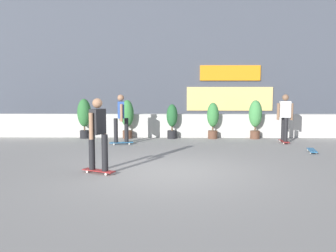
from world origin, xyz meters
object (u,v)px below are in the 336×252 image
at_px(potted_plant_4, 255,117).
at_px(skater_far_right, 285,116).
at_px(potted_plant_1, 127,116).
at_px(potted_plant_0, 84,115).
at_px(skater_far_left, 98,132).
at_px(skateboard_near_camera, 312,150).
at_px(skater_by_wall_right, 121,117).
at_px(potted_plant_2, 172,119).
at_px(potted_plant_3, 213,118).

height_order(potted_plant_4, skater_far_right, skater_far_right).
bearing_deg(potted_plant_1, potted_plant_0, 180.00).
xyz_separation_m(potted_plant_0, skater_far_right, (7.27, -1.06, 0.06)).
height_order(potted_plant_0, potted_plant_4, potted_plant_0).
height_order(potted_plant_1, potted_plant_4, potted_plant_1).
xyz_separation_m(skater_far_left, skateboard_near_camera, (5.83, 2.82, -0.88)).
relative_size(skater_by_wall_right, skateboard_near_camera, 2.06).
bearing_deg(skater_far_left, skateboard_near_camera, 25.81).
height_order(potted_plant_0, potted_plant_1, potted_plant_0).
distance_m(skater_far_left, skateboard_near_camera, 6.53).
relative_size(skater_far_left, skateboard_near_camera, 2.06).
xyz_separation_m(potted_plant_4, skater_far_right, (0.79, -1.06, 0.10)).
xyz_separation_m(potted_plant_0, skater_by_wall_right, (1.62, -1.51, 0.06)).
distance_m(potted_plant_0, potted_plant_1, 1.64).
height_order(potted_plant_2, skater_far_left, skater_far_left).
bearing_deg(skateboard_near_camera, skater_far_left, -154.19).
bearing_deg(potted_plant_4, potted_plant_0, -180.00).
height_order(skater_far_left, skater_by_wall_right, same).
bearing_deg(potted_plant_3, potted_plant_4, 0.00).
height_order(potted_plant_2, potted_plant_4, potted_plant_4).
bearing_deg(potted_plant_4, skater_far_right, -53.46).
distance_m(potted_plant_1, skater_far_left, 5.77).
height_order(potted_plant_3, skater_far_right, skater_far_right).
bearing_deg(potted_plant_0, skateboard_near_camera, -21.36).
xyz_separation_m(potted_plant_3, skater_by_wall_right, (-3.26, -1.51, 0.17)).
height_order(potted_plant_3, skater_by_wall_right, skater_by_wall_right).
bearing_deg(potted_plant_2, potted_plant_3, 0.00).
xyz_separation_m(potted_plant_3, skater_far_right, (2.39, -1.06, 0.17)).
distance_m(potted_plant_1, skateboard_near_camera, 6.65).
bearing_deg(potted_plant_3, skater_far_left, -118.77).
height_order(potted_plant_1, potted_plant_2, potted_plant_1).
bearing_deg(potted_plant_3, skater_by_wall_right, -155.11).
xyz_separation_m(potted_plant_0, skateboard_near_camera, (7.54, -2.95, -0.81)).
relative_size(skater_far_left, skater_far_right, 1.00).
bearing_deg(potted_plant_3, skateboard_near_camera, -47.94).
bearing_deg(potted_plant_3, skater_far_right, -24.02).
distance_m(skater_far_left, skater_far_right, 7.28).
height_order(skater_by_wall_right, skateboard_near_camera, skater_by_wall_right).
bearing_deg(skater_far_left, potted_plant_0, 106.54).
distance_m(skater_far_right, skateboard_near_camera, 2.10).
xyz_separation_m(potted_plant_1, skater_far_left, (0.08, -5.77, 0.10)).
relative_size(potted_plant_0, skater_far_left, 0.89).
relative_size(potted_plant_3, skateboard_near_camera, 1.65).
height_order(potted_plant_3, skater_far_left, skater_far_left).
height_order(skater_far_right, skateboard_near_camera, skater_far_right).
distance_m(skater_by_wall_right, skater_far_right, 5.67).
height_order(potted_plant_2, potted_plant_3, potted_plant_3).
height_order(potted_plant_0, potted_plant_2, potted_plant_0).
relative_size(potted_plant_2, skater_by_wall_right, 0.77).
distance_m(potted_plant_0, skater_far_right, 7.35).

